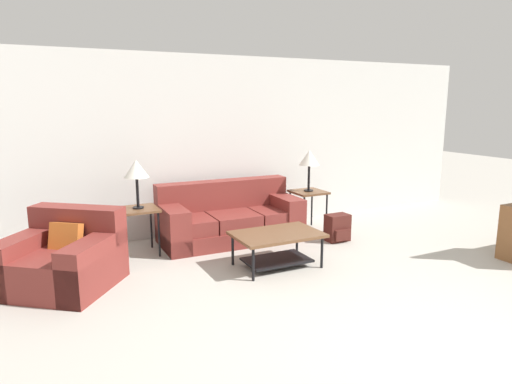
{
  "coord_description": "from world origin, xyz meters",
  "views": [
    {
      "loc": [
        -2.77,
        -2.12,
        1.93
      ],
      "look_at": [
        -0.23,
        3.0,
        0.8
      ],
      "focal_mm": 32.0,
      "sensor_mm": 36.0,
      "label": 1
    }
  ],
  "objects_px": {
    "armchair": "(63,260)",
    "backpack": "(338,228)",
    "couch": "(230,220)",
    "coffee_table": "(277,242)",
    "side_table_left": "(139,214)",
    "side_table_right": "(308,196)",
    "table_lamp_left": "(136,170)",
    "table_lamp_right": "(309,159)"
  },
  "relations": [
    {
      "from": "armchair",
      "to": "coffee_table",
      "type": "xyz_separation_m",
      "value": [
        2.31,
        -0.49,
        0.02
      ]
    },
    {
      "from": "couch",
      "to": "table_lamp_right",
      "type": "height_order",
      "value": "table_lamp_right"
    },
    {
      "from": "armchair",
      "to": "backpack",
      "type": "distance_m",
      "value": 3.58
    },
    {
      "from": "table_lamp_left",
      "to": "coffee_table",
      "type": "bearing_deg",
      "value": -40.81
    },
    {
      "from": "armchair",
      "to": "table_lamp_left",
      "type": "bearing_deg",
      "value": 35.56
    },
    {
      "from": "side_table_left",
      "to": "coffee_table",
      "type": "bearing_deg",
      "value": -40.81
    },
    {
      "from": "table_lamp_left",
      "to": "couch",
      "type": "bearing_deg",
      "value": 2.57
    },
    {
      "from": "couch",
      "to": "side_table_left",
      "type": "distance_m",
      "value": 1.3
    },
    {
      "from": "couch",
      "to": "side_table_right",
      "type": "relative_size",
      "value": 3.24
    },
    {
      "from": "table_lamp_left",
      "to": "backpack",
      "type": "distance_m",
      "value": 2.86
    },
    {
      "from": "armchair",
      "to": "side_table_left",
      "type": "height_order",
      "value": "armchair"
    },
    {
      "from": "couch",
      "to": "backpack",
      "type": "height_order",
      "value": "couch"
    },
    {
      "from": "couch",
      "to": "coffee_table",
      "type": "distance_m",
      "value": 1.24
    },
    {
      "from": "side_table_right",
      "to": "backpack",
      "type": "relative_size",
      "value": 1.6
    },
    {
      "from": "side_table_left",
      "to": "backpack",
      "type": "bearing_deg",
      "value": -14.13
    },
    {
      "from": "coffee_table",
      "to": "side_table_left",
      "type": "height_order",
      "value": "side_table_left"
    },
    {
      "from": "couch",
      "to": "coffee_table",
      "type": "relative_size",
      "value": 1.93
    },
    {
      "from": "couch",
      "to": "coffee_table",
      "type": "bearing_deg",
      "value": -86.14
    },
    {
      "from": "coffee_table",
      "to": "table_lamp_right",
      "type": "relative_size",
      "value": 1.66
    },
    {
      "from": "table_lamp_left",
      "to": "table_lamp_right",
      "type": "height_order",
      "value": "same"
    },
    {
      "from": "coffee_table",
      "to": "table_lamp_right",
      "type": "distance_m",
      "value": 1.85
    },
    {
      "from": "side_table_right",
      "to": "couch",
      "type": "bearing_deg",
      "value": 177.43
    },
    {
      "from": "side_table_right",
      "to": "table_lamp_left",
      "type": "bearing_deg",
      "value": 180.0
    },
    {
      "from": "coffee_table",
      "to": "side_table_left",
      "type": "xyz_separation_m",
      "value": [
        -1.36,
        1.18,
        0.23
      ]
    },
    {
      "from": "table_lamp_left",
      "to": "armchair",
      "type": "bearing_deg",
      "value": -144.44
    },
    {
      "from": "table_lamp_left",
      "to": "side_table_right",
      "type": "bearing_deg",
      "value": -0.0
    },
    {
      "from": "side_table_left",
      "to": "armchair",
      "type": "bearing_deg",
      "value": -144.44
    },
    {
      "from": "table_lamp_right",
      "to": "side_table_left",
      "type": "bearing_deg",
      "value": -180.0
    },
    {
      "from": "armchair",
      "to": "side_table_right",
      "type": "height_order",
      "value": "armchair"
    },
    {
      "from": "side_table_left",
      "to": "table_lamp_right",
      "type": "relative_size",
      "value": 0.98
    },
    {
      "from": "armchair",
      "to": "backpack",
      "type": "bearing_deg",
      "value": 0.32
    },
    {
      "from": "couch",
      "to": "backpack",
      "type": "xyz_separation_m",
      "value": [
        1.35,
        -0.72,
        -0.11
      ]
    },
    {
      "from": "table_lamp_left",
      "to": "table_lamp_right",
      "type": "bearing_deg",
      "value": 0.0
    },
    {
      "from": "couch",
      "to": "side_table_right",
      "type": "distance_m",
      "value": 1.3
    },
    {
      "from": "armchair",
      "to": "table_lamp_right",
      "type": "xyz_separation_m",
      "value": [
        3.51,
        0.68,
        0.81
      ]
    },
    {
      "from": "side_table_left",
      "to": "table_lamp_left",
      "type": "bearing_deg",
      "value": 116.57
    },
    {
      "from": "coffee_table",
      "to": "table_lamp_left",
      "type": "height_order",
      "value": "table_lamp_left"
    },
    {
      "from": "side_table_right",
      "to": "side_table_left",
      "type": "bearing_deg",
      "value": 180.0
    },
    {
      "from": "table_lamp_left",
      "to": "backpack",
      "type": "bearing_deg",
      "value": -14.13
    },
    {
      "from": "armchair",
      "to": "side_table_left",
      "type": "relative_size",
      "value": 2.35
    },
    {
      "from": "side_table_left",
      "to": "backpack",
      "type": "height_order",
      "value": "side_table_left"
    },
    {
      "from": "armchair",
      "to": "backpack",
      "type": "xyz_separation_m",
      "value": [
        3.58,
        0.02,
        -0.1
      ]
    }
  ]
}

